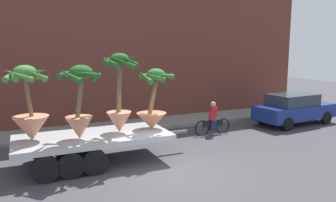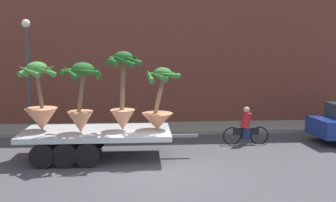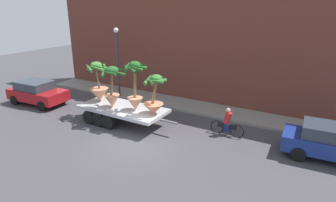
# 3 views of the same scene
# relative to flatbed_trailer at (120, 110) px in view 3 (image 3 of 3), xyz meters

# --- Properties ---
(ground_plane) EXTENTS (60.00, 60.00, 0.00)m
(ground_plane) POSITION_rel_flatbed_trailer_xyz_m (2.33, -1.72, -0.75)
(ground_plane) COLOR #423F44
(sidewalk) EXTENTS (24.00, 2.20, 0.15)m
(sidewalk) POSITION_rel_flatbed_trailer_xyz_m (2.33, 4.38, -0.67)
(sidewalk) COLOR gray
(sidewalk) RESTS_ON ground
(building_facade) EXTENTS (24.00, 1.20, 9.40)m
(building_facade) POSITION_rel_flatbed_trailer_xyz_m (2.33, 6.08, 3.95)
(building_facade) COLOR brown
(building_facade) RESTS_ON ground
(flatbed_trailer) EXTENTS (6.09, 2.36, 0.98)m
(flatbed_trailer) POSITION_rel_flatbed_trailer_xyz_m (0.00, 0.00, 0.00)
(flatbed_trailer) COLOR #B7BABF
(flatbed_trailer) RESTS_ON ground
(potted_palm_rear) EXTENTS (1.25, 1.30, 2.73)m
(potted_palm_rear) POSITION_rel_flatbed_trailer_xyz_m (1.18, -0.01, 1.51)
(potted_palm_rear) COLOR tan
(potted_palm_rear) RESTS_ON flatbed_trailer
(potted_palm_middle) EXTENTS (1.42, 1.46, 2.37)m
(potted_palm_middle) POSITION_rel_flatbed_trailer_xyz_m (-0.20, -0.28, 1.38)
(potted_palm_middle) COLOR tan
(potted_palm_middle) RESTS_ON flatbed_trailer
(potted_palm_front) EXTENTS (1.34, 1.26, 2.17)m
(potted_palm_front) POSITION_rel_flatbed_trailer_xyz_m (2.41, -0.02, 1.09)
(potted_palm_front) COLOR #C17251
(potted_palm_front) RESTS_ON flatbed_trailer
(potted_palm_extra) EXTENTS (1.38, 1.40, 2.38)m
(potted_palm_extra) POSITION_rel_flatbed_trailer_xyz_m (-1.67, 0.18, 1.17)
(potted_palm_extra) COLOR tan
(potted_palm_extra) RESTS_ON flatbed_trailer
(cyclist) EXTENTS (1.84, 0.34, 1.54)m
(cyclist) POSITION_rel_flatbed_trailer_xyz_m (5.94, 1.48, -0.08)
(cyclist) COLOR black
(cyclist) RESTS_ON ground
(parked_car) EXTENTS (4.50, 2.05, 1.58)m
(parked_car) POSITION_rel_flatbed_trailer_xyz_m (10.83, 1.46, 0.08)
(parked_car) COLOR navy
(parked_car) RESTS_ON ground
(trailing_car) EXTENTS (4.13, 2.19, 1.58)m
(trailing_car) POSITION_rel_flatbed_trailer_xyz_m (-6.92, -0.30, 0.08)
(trailing_car) COLOR maroon
(trailing_car) RESTS_ON ground
(street_lamp) EXTENTS (0.36, 0.36, 4.83)m
(street_lamp) POSITION_rel_flatbed_trailer_xyz_m (-2.97, 3.58, 2.48)
(street_lamp) COLOR #383D42
(street_lamp) RESTS_ON sidewalk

